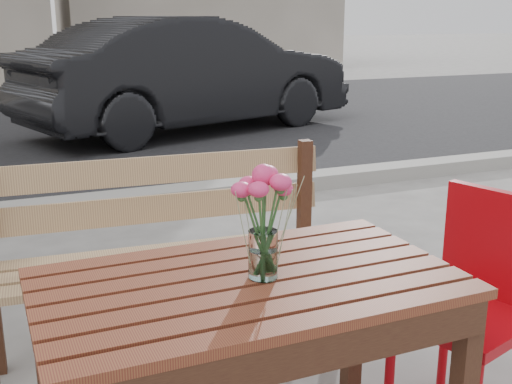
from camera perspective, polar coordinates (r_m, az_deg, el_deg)
street at (r=6.91m, az=-18.94°, el=3.01°), size 30.00×8.12×0.12m
main_table at (r=1.84m, az=-0.64°, el=-11.05°), size 1.17×0.69×0.72m
main_bench at (r=2.66m, az=-8.51°, el=-3.76°), size 1.49×0.54×0.91m
red_chair at (r=2.39m, az=19.07°, el=-8.53°), size 0.52×0.52×0.83m
main_vase at (r=1.73m, az=0.64°, el=-1.47°), size 0.17×0.17×0.32m
parked_car at (r=8.18m, az=-5.85°, el=10.36°), size 4.52×2.71×1.41m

